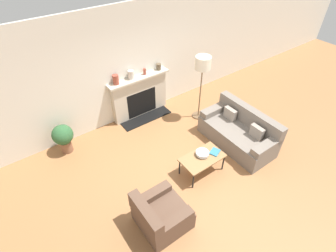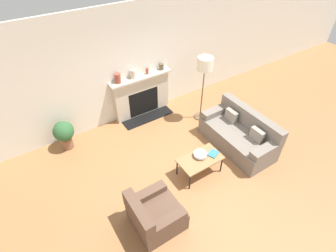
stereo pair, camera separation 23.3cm
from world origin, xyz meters
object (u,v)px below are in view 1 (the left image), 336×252
at_px(book, 215,152).
at_px(floor_lamp, 203,68).
at_px(mantel_vase_right, 159,67).
at_px(bowl, 202,153).
at_px(potted_plant, 63,137).
at_px(mantel_vase_left, 116,80).
at_px(couch, 239,132).
at_px(armchair_near, 160,215).
at_px(mantel_vase_center_right, 145,72).
at_px(fireplace, 140,96).
at_px(mantel_vase_center_left, 131,75).
at_px(coffee_table, 202,159).

height_order(book, floor_lamp, floor_lamp).
height_order(book, mantel_vase_right, mantel_vase_right).
xyz_separation_m(bowl, mantel_vase_right, (0.61, 2.50, 0.74)).
bearing_deg(potted_plant, floor_lamp, -13.13).
distance_m(bowl, mantel_vase_left, 2.69).
relative_size(mantel_vase_left, mantel_vase_right, 1.47).
xyz_separation_m(couch, armchair_near, (-2.73, -0.68, -0.04)).
bearing_deg(couch, mantel_vase_left, -141.33).
relative_size(couch, bowl, 6.51).
height_order(armchair_near, mantel_vase_left, mantel_vase_left).
relative_size(book, mantel_vase_center_right, 1.74).
xyz_separation_m(couch, book, (-1.01, -0.23, 0.13)).
relative_size(couch, armchair_near, 2.15).
distance_m(book, floor_lamp, 2.08).
relative_size(fireplace, mantel_vase_right, 10.27).
bearing_deg(bowl, couch, 5.71).
xyz_separation_m(mantel_vase_left, potted_plant, (-1.56, -0.24, -0.82)).
relative_size(mantel_vase_left, potted_plant, 0.32).
xyz_separation_m(book, mantel_vase_left, (-0.88, 2.60, 0.81)).
xyz_separation_m(bowl, mantel_vase_center_left, (-0.21, 2.50, 0.77)).
relative_size(fireplace, coffee_table, 1.82).
bearing_deg(floor_lamp, potted_plant, 166.87).
xyz_separation_m(bowl, mantel_vase_center_right, (0.19, 2.50, 0.73)).
distance_m(armchair_near, mantel_vase_center_right, 3.59).
bearing_deg(mantel_vase_left, floor_lamp, -29.52).
relative_size(bowl, mantel_vase_center_right, 1.77).
xyz_separation_m(mantel_vase_center_left, mantel_vase_right, (0.82, 0.00, -0.03)).
xyz_separation_m(floor_lamp, mantel_vase_right, (-0.58, 1.03, -0.23)).
xyz_separation_m(armchair_near, mantel_vase_center_right, (1.63, 3.05, 0.94)).
bearing_deg(bowl, potted_plant, 133.95).
relative_size(mantel_vase_left, mantel_vase_center_right, 1.52).
bearing_deg(floor_lamp, couch, -86.44).
distance_m(mantel_vase_left, mantel_vase_right, 1.23).
relative_size(fireplace, bowl, 6.02).
xyz_separation_m(coffee_table, mantel_vase_center_left, (-0.17, 2.55, 0.86)).
bearing_deg(bowl, book, -20.09).
bearing_deg(mantel_vase_left, armchair_near, -105.17).
distance_m(book, potted_plant, 3.39).
bearing_deg(couch, fireplace, -151.22).
bearing_deg(mantel_vase_center_left, book, -79.66).
distance_m(mantel_vase_left, potted_plant, 1.78).
relative_size(floor_lamp, potted_plant, 2.37).
bearing_deg(mantel_vase_left, book, -71.18).
bearing_deg(mantel_vase_center_left, couch, -57.92).
bearing_deg(armchair_near, coffee_table, -70.35).
relative_size(couch, book, 6.64).
bearing_deg(book, mantel_vase_center_right, 69.95).
height_order(floor_lamp, potted_plant, floor_lamp).
bearing_deg(mantel_vase_left, potted_plant, -171.24).
bearing_deg(couch, floor_lamp, -176.44).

